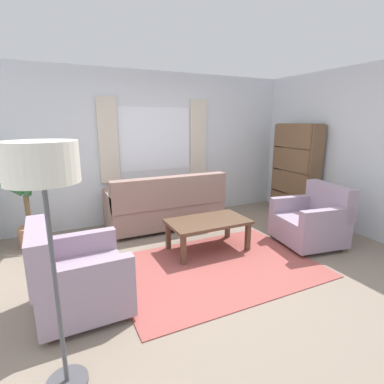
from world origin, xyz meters
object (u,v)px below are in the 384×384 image
(armchair_left, at_px, (75,277))
(potted_plant, at_px, (28,213))
(coffee_table, at_px, (208,224))
(armchair_right, at_px, (312,221))
(bookshelf, at_px, (295,169))
(standing_lamp, at_px, (43,179))
(couch, at_px, (166,206))

(armchair_left, distance_m, potted_plant, 1.91)
(coffee_table, relative_size, potted_plant, 0.92)
(coffee_table, bearing_deg, armchair_right, -17.66)
(potted_plant, xyz_separation_m, bookshelf, (4.44, -0.51, 0.38))
(armchair_right, bearing_deg, potted_plant, -105.35)
(armchair_right, distance_m, standing_lamp, 3.71)
(armchair_right, bearing_deg, standing_lamp, -64.33)
(standing_lamp, bearing_deg, bookshelf, 27.85)
(bookshelf, bearing_deg, standing_lamp, 117.85)
(coffee_table, xyz_separation_m, standing_lamp, (-1.93, -1.50, 1.06))
(coffee_table, distance_m, potted_plant, 2.53)
(coffee_table, xyz_separation_m, bookshelf, (2.21, 0.69, 0.51))
(couch, bearing_deg, standing_lamp, 56.45)
(standing_lamp, bearing_deg, couch, 56.45)
(couch, height_order, armchair_right, couch)
(couch, relative_size, armchair_left, 2.16)
(coffee_table, bearing_deg, couch, 100.15)
(armchair_right, relative_size, standing_lamp, 0.57)
(armchair_left, relative_size, coffee_table, 0.80)
(standing_lamp, bearing_deg, potted_plant, 96.48)
(armchair_left, height_order, coffee_table, armchair_left)
(couch, relative_size, coffee_table, 1.73)
(couch, xyz_separation_m, standing_lamp, (-1.73, -2.60, 1.07))
(couch, xyz_separation_m, coffee_table, (0.20, -1.11, 0.01))
(potted_plant, bearing_deg, coffee_table, -28.11)
(couch, height_order, coffee_table, couch)
(potted_plant, bearing_deg, couch, -2.36)
(bookshelf, bearing_deg, potted_plant, 83.49)
(armchair_left, xyz_separation_m, standing_lamp, (-0.15, -0.84, 1.09))
(armchair_left, xyz_separation_m, armchair_right, (3.25, 0.19, 0.00))
(bookshelf, distance_m, standing_lamp, 4.70)
(potted_plant, height_order, standing_lamp, standing_lamp)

